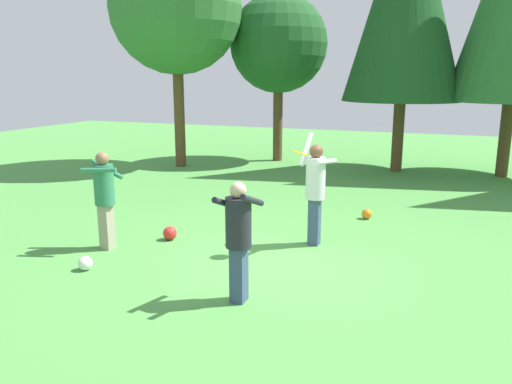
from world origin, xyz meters
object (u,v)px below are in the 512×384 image
at_px(person_thrower, 315,185).
at_px(ball_orange, 367,214).
at_px(tree_left, 279,44).
at_px(ball_red, 170,233).
at_px(ball_white, 85,263).
at_px(frisbee, 300,153).
at_px(tree_far_left, 176,7).
at_px(person_catcher, 238,232).
at_px(person_bystander, 104,192).

height_order(person_thrower, ball_orange, person_thrower).
height_order(person_thrower, tree_left, tree_left).
distance_m(ball_red, ball_white, 1.82).
xyz_separation_m(ball_white, tree_left, (-0.62, 10.87, 3.83)).
height_order(frisbee, tree_left, tree_left).
bearing_deg(tree_far_left, tree_left, 40.77).
bearing_deg(ball_orange, ball_red, -138.98).
xyz_separation_m(person_catcher, ball_white, (-2.65, 0.15, -0.85)).
bearing_deg(person_bystander, tree_left, 74.03).
bearing_deg(ball_white, tree_left, 93.26).
xyz_separation_m(person_thrower, person_bystander, (-3.28, -1.52, -0.07)).
height_order(person_thrower, person_catcher, person_thrower).
bearing_deg(tree_left, ball_red, -83.32).
distance_m(person_bystander, tree_left, 10.34).
relative_size(person_thrower, tree_left, 0.35).
bearing_deg(ball_orange, ball_white, -128.54).
xyz_separation_m(person_catcher, tree_left, (-3.26, 11.02, 2.98)).
height_order(frisbee, ball_white, frisbee).
relative_size(frisbee, ball_white, 1.71).
bearing_deg(ball_orange, tree_far_left, 148.53).
bearing_deg(person_bystander, person_catcher, -38.30).
bearing_deg(tree_left, frisbee, -68.88).
distance_m(person_bystander, ball_orange, 5.31).
xyz_separation_m(person_bystander, ball_red, (0.76, 0.80, -0.88)).
height_order(person_catcher, tree_far_left, tree_far_left).
relative_size(frisbee, ball_orange, 1.76).
bearing_deg(frisbee, person_thrower, 74.37).
bearing_deg(person_bystander, ball_white, -89.85).
distance_m(ball_white, tree_left, 11.55).
height_order(ball_red, tree_far_left, tree_far_left).
bearing_deg(person_thrower, tree_left, -141.23).
xyz_separation_m(frisbee, ball_red, (-2.37, -0.20, -1.58)).
bearing_deg(ball_orange, person_thrower, -106.76).
distance_m(person_thrower, ball_red, 2.79).
bearing_deg(ball_red, tree_left, 96.68).
xyz_separation_m(ball_red, tree_far_left, (-3.67, 6.87, 4.85)).
distance_m(person_bystander, frisbee, 3.36).
xyz_separation_m(person_thrower, frisbee, (-0.14, -0.52, 0.63)).
distance_m(frisbee, tree_left, 9.81).
xyz_separation_m(person_bystander, ball_white, (0.31, -0.96, -0.89)).
bearing_deg(ball_red, ball_orange, 41.02).
bearing_deg(person_catcher, person_thrower, -2.19).
relative_size(person_thrower, ball_orange, 9.24).
relative_size(person_catcher, ball_white, 7.37).
relative_size(person_bystander, tree_left, 0.30).
bearing_deg(person_catcher, ball_white, 91.64).
height_order(ball_red, tree_left, tree_left).
xyz_separation_m(person_thrower, ball_orange, (0.60, 1.99, -0.97)).
bearing_deg(person_catcher, ball_orange, -6.50).
xyz_separation_m(person_bystander, frisbee, (3.13, 1.00, 0.71)).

